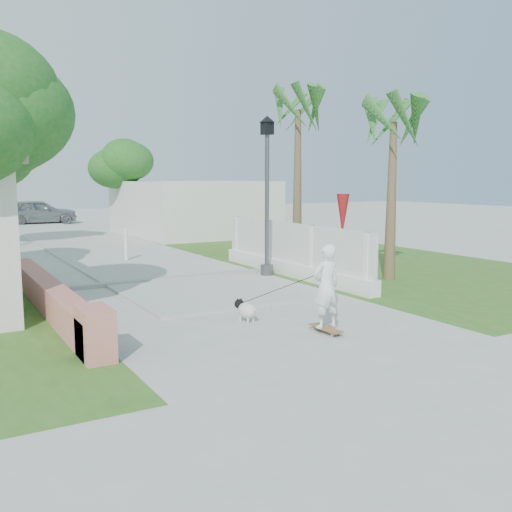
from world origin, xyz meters
TOP-DOWN VIEW (x-y plane):
  - ground at (0.00, 0.00)m, footprint 90.00×90.00m
  - path_strip at (0.00, 20.00)m, footprint 3.20×36.00m
  - curb at (0.00, 6.00)m, footprint 6.50×0.25m
  - grass_right at (7.00, 8.00)m, footprint 8.00×20.00m
  - pink_wall at (-3.30, 3.55)m, footprint 0.45×8.20m
  - lattice_fence at (3.40, 5.00)m, footprint 0.35×7.00m
  - building_right at (6.00, 18.00)m, footprint 6.00×8.00m
  - street_lamp at (2.90, 5.50)m, footprint 0.44×0.44m
  - bollard at (0.20, 10.00)m, footprint 0.14×0.14m
  - patio_umbrella at (4.80, 4.50)m, footprint 0.36×0.36m
  - tree_path_right at (3.22, 19.98)m, footprint 3.00×3.00m
  - palm_far at (4.60, 6.50)m, footprint 1.80×1.80m
  - palm_near at (5.40, 3.20)m, footprint 1.80×1.80m
  - skateboarder at (0.26, 0.27)m, footprint 1.11×1.99m
  - dog at (-0.22, 1.10)m, footprint 0.37×0.63m
  - parked_car at (0.39, 28.13)m, footprint 4.47×1.89m

SIDE VIEW (x-z plane):
  - ground at x=0.00m, z-range 0.00..0.00m
  - grass_right at x=7.00m, z-range 0.00..0.01m
  - path_strip at x=0.00m, z-range 0.00..0.06m
  - curb at x=0.00m, z-range 0.00..0.10m
  - dog at x=-0.22m, z-range 0.02..0.45m
  - pink_wall at x=-3.30m, z-range -0.09..0.71m
  - lattice_fence at x=3.40m, z-range -0.21..1.29m
  - bollard at x=0.20m, z-range 0.04..1.13m
  - skateboarder at x=0.26m, z-range -0.07..1.52m
  - parked_car at x=0.39m, z-range 0.00..1.51m
  - building_right at x=6.00m, z-range 0.00..2.60m
  - patio_umbrella at x=4.80m, z-range 0.54..2.84m
  - street_lamp at x=2.90m, z-range 0.21..4.65m
  - tree_path_right at x=3.22m, z-range 1.10..5.89m
  - palm_near at x=5.40m, z-range 1.60..6.30m
  - palm_far at x=4.60m, z-range 1.83..7.13m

